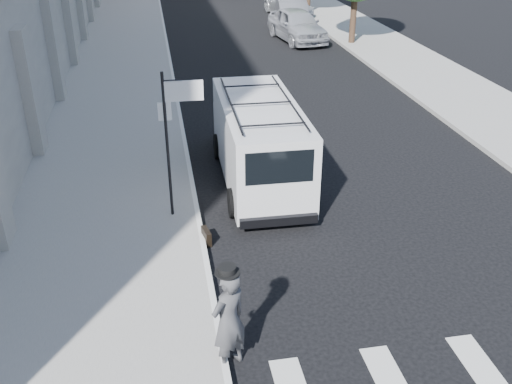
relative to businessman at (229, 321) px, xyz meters
name	(u,v)px	position (x,y,z in m)	size (l,w,h in m)	color
ground	(311,286)	(1.90, 1.84, -0.93)	(120.00, 120.00, 0.00)	black
sidewalk_left	(120,75)	(-2.35, 17.84, -0.86)	(4.50, 48.00, 0.15)	gray
sidewalk_right	(376,43)	(10.90, 21.84, -0.86)	(4.00, 56.00, 0.15)	gray
sign_pole	(176,115)	(-0.46, 5.05, 1.72)	(1.03, 0.07, 3.50)	black
businessman	(229,321)	(0.00, 0.00, 0.00)	(0.68, 0.45, 1.86)	#3E3E41
briefcase	(206,236)	(0.00, 3.84, -0.76)	(0.12, 0.44, 0.34)	black
suitcase	(265,206)	(1.55, 4.85, -0.67)	(0.33, 0.41, 0.99)	black
cargo_van	(258,140)	(1.75, 6.87, 0.23)	(2.18, 5.95, 2.23)	silver
parked_car_a	(297,25)	(6.90, 23.37, -0.08)	(2.02, 5.01, 1.71)	#B0B2B8
parked_car_b	(292,15)	(7.42, 26.63, -0.14)	(1.68, 4.82, 1.59)	slate
parked_car_c	(288,4)	(8.08, 30.64, -0.17)	(2.13, 5.24, 1.52)	#A8ADB1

